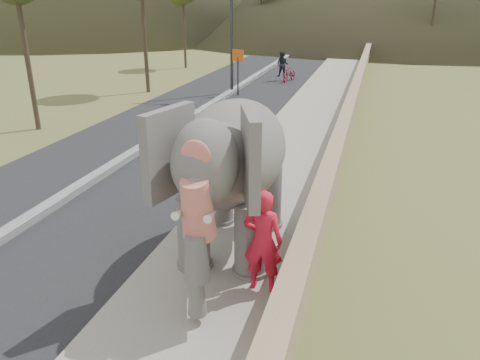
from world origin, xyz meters
name	(u,v)px	position (x,y,z in m)	size (l,w,h in m)	color
ground	(242,236)	(0.00, 0.00, 0.00)	(160.00, 160.00, 0.00)	olive
road	(195,117)	(-5.00, 10.00, 0.01)	(7.00, 120.00, 0.03)	black
median	(195,115)	(-5.00, 10.00, 0.11)	(0.35, 120.00, 0.22)	black
walkway	(308,123)	(0.00, 10.00, 0.07)	(3.00, 120.00, 0.15)	#9E9687
parapet	(349,115)	(1.65, 10.00, 0.55)	(0.30, 120.00, 1.10)	tan
signboard	(238,64)	(-4.50, 15.05, 1.64)	(0.60, 0.08, 2.40)	#2D2D33
elephant_and_man	(234,174)	(0.02, -0.64, 1.74)	(2.55, 4.55, 3.19)	slate
motorcyclist	(287,70)	(-2.85, 20.15, 0.69)	(1.37, 1.88, 1.81)	maroon
trees	(430,16)	(5.79, 28.50, 3.62)	(48.42, 42.51, 8.61)	#473828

